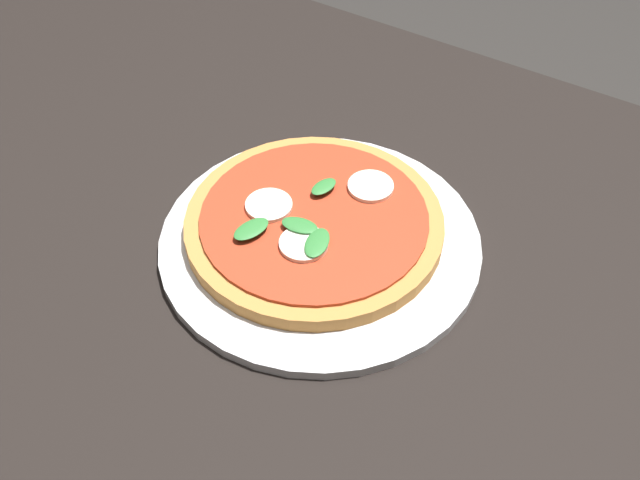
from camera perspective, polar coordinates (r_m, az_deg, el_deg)
dining_table at (r=0.95m, az=-5.41°, el=-4.10°), size 1.59×1.01×0.74m
serving_tray at (r=0.88m, az=-0.00°, el=-0.18°), size 0.36×0.36×0.01m
pizza at (r=0.88m, az=-0.43°, el=1.23°), size 0.29×0.29×0.03m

